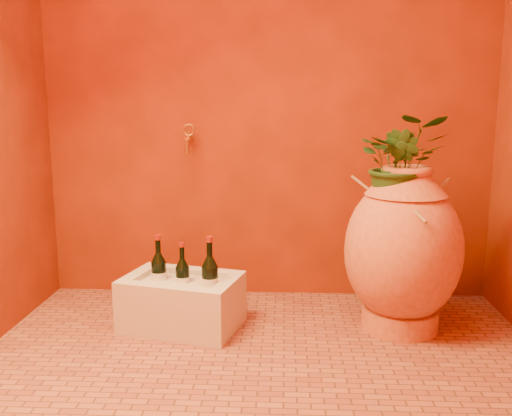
# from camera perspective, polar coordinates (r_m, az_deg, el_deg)

# --- Properties ---
(floor) EXTENTS (2.50, 2.50, 0.00)m
(floor) POSITION_cam_1_polar(r_m,az_deg,el_deg) (2.48, 0.34, -16.03)
(floor) COLOR #985131
(floor) RESTS_ON ground
(wall_back) EXTENTS (2.50, 0.02, 2.50)m
(wall_back) POSITION_cam_1_polar(r_m,az_deg,el_deg) (3.21, 1.21, 13.14)
(wall_back) COLOR #622005
(wall_back) RESTS_ON ground
(amphora) EXTENTS (0.66, 0.66, 0.81)m
(amphora) POSITION_cam_1_polar(r_m,az_deg,el_deg) (2.86, 14.48, -4.04)
(amphora) COLOR #D7713C
(amphora) RESTS_ON floor
(stone_basin) EXTENTS (0.63, 0.51, 0.26)m
(stone_basin) POSITION_cam_1_polar(r_m,az_deg,el_deg) (2.89, -7.41, -9.42)
(stone_basin) COLOR beige
(stone_basin) RESTS_ON floor
(wine_bottle_a) EXTENTS (0.07, 0.07, 0.29)m
(wine_bottle_a) POSITION_cam_1_polar(r_m,az_deg,el_deg) (2.86, -7.35, -7.08)
(wine_bottle_a) COLOR black
(wine_bottle_a) RESTS_ON stone_basin
(wine_bottle_b) EXTENTS (0.08, 0.08, 0.32)m
(wine_bottle_b) POSITION_cam_1_polar(r_m,az_deg,el_deg) (2.91, -9.68, -6.59)
(wine_bottle_b) COLOR black
(wine_bottle_b) RESTS_ON stone_basin
(wine_bottle_c) EXTENTS (0.08, 0.08, 0.34)m
(wine_bottle_c) POSITION_cam_1_polar(r_m,az_deg,el_deg) (2.77, -4.63, -7.26)
(wine_bottle_c) COLOR black
(wine_bottle_c) RESTS_ON stone_basin
(wall_tap) EXTENTS (0.07, 0.15, 0.16)m
(wall_tap) POSITION_cam_1_polar(r_m,az_deg,el_deg) (3.18, -6.78, 7.03)
(wall_tap) COLOR #B18329
(wall_tap) RESTS_ON wall_back
(plant_main) EXTENTS (0.41, 0.36, 0.46)m
(plant_main) POSITION_cam_1_polar(r_m,az_deg,el_deg) (2.79, 14.33, 4.40)
(plant_main) COLOR #1E4017
(plant_main) RESTS_ON amphora
(plant_side) EXTENTS (0.23, 0.25, 0.35)m
(plant_side) POSITION_cam_1_polar(r_m,az_deg,el_deg) (2.74, 14.28, 4.12)
(plant_side) COLOR #1E4017
(plant_side) RESTS_ON amphora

